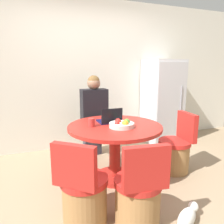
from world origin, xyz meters
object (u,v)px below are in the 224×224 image
(chair_near_camera, at_px, (138,197))
(laptop, at_px, (110,120))
(fruit_bowl, at_px, (122,124))
(person_seated, at_px, (93,113))
(refrigerator, at_px, (162,102))
(dining_table, at_px, (115,139))
(chair_near_left_corner, at_px, (84,196))
(chair_right_side, at_px, (175,152))
(cat, at_px, (187,217))

(chair_near_camera, distance_m, laptop, 1.13)
(chair_near_camera, xyz_separation_m, fruit_bowl, (0.16, 0.75, 0.48))
(person_seated, height_order, laptop, person_seated)
(refrigerator, xyz_separation_m, dining_table, (-1.40, -1.05, -0.24))
(dining_table, height_order, chair_near_left_corner, chair_near_left_corner)
(chair_right_side, xyz_separation_m, chair_near_left_corner, (-1.45, -0.57, 0.00))
(chair_near_camera, bearing_deg, laptop, -88.12)
(dining_table, height_order, chair_right_side, chair_right_side)
(chair_right_side, bearing_deg, laptop, -99.15)
(dining_table, relative_size, laptop, 4.15)
(chair_right_side, relative_size, laptop, 2.91)
(dining_table, xyz_separation_m, laptop, (-0.01, 0.15, 0.22))
(chair_right_side, height_order, person_seated, person_seated)
(refrigerator, bearing_deg, fruit_bowl, -139.24)
(cat, bearing_deg, fruit_bowl, 75.63)
(laptop, bearing_deg, chair_right_side, 164.57)
(chair_near_left_corner, bearing_deg, chair_right_side, -117.60)
(dining_table, xyz_separation_m, chair_near_camera, (-0.12, -0.87, -0.27))
(dining_table, xyz_separation_m, fruit_bowl, (0.04, -0.12, 0.22))
(cat, bearing_deg, chair_near_left_corner, 126.37)
(refrigerator, distance_m, person_seated, 1.46)
(chair_right_side, bearing_deg, refrigerator, 161.60)
(chair_near_camera, distance_m, chair_right_side, 1.26)
(chair_right_side, height_order, chair_near_left_corner, same)
(dining_table, relative_size, cat, 3.12)
(chair_right_side, bearing_deg, chair_near_left_corner, -62.40)
(laptop, relative_size, fruit_bowl, 0.93)
(dining_table, bearing_deg, fruit_bowl, -70.03)
(fruit_bowl, height_order, cat, fruit_bowl)
(refrigerator, relative_size, fruit_bowl, 5.17)
(dining_table, distance_m, fruit_bowl, 0.25)
(chair_near_camera, height_order, laptop, laptop)
(dining_table, distance_m, laptop, 0.27)
(chair_right_side, xyz_separation_m, fruit_bowl, (-0.83, -0.02, 0.48))
(refrigerator, distance_m, fruit_bowl, 1.79)
(refrigerator, bearing_deg, chair_right_side, -114.68)
(refrigerator, distance_m, chair_right_side, 1.36)
(dining_table, xyz_separation_m, chair_right_side, (0.87, -0.10, -0.27))
(person_seated, xyz_separation_m, cat, (0.34, -1.86, -0.63))
(refrigerator, relative_size, laptop, 5.54)
(chair_near_camera, xyz_separation_m, person_seated, (0.08, 1.68, 0.44))
(fruit_bowl, bearing_deg, chair_near_camera, -102.08)
(dining_table, distance_m, chair_near_left_corner, 0.92)
(dining_table, height_order, person_seated, person_seated)
(person_seated, bearing_deg, laptop, 92.21)
(person_seated, bearing_deg, chair_near_camera, 87.34)
(dining_table, bearing_deg, cat, -73.73)
(chair_near_left_corner, bearing_deg, fruit_bowl, -97.72)
(refrigerator, distance_m, chair_near_left_corner, 2.66)
(refrigerator, xyz_separation_m, laptop, (-1.41, -0.90, -0.02))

